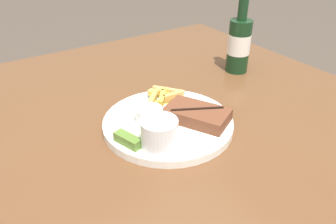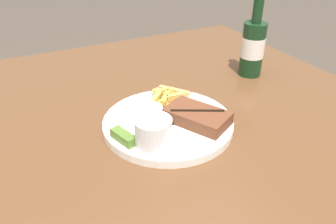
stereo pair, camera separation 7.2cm
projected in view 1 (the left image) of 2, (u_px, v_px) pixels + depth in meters
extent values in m
cube|color=brown|center=(168.00, 134.00, 0.75)|extent=(1.21, 1.14, 0.04)
cylinder|color=brown|center=(194.00, 109.00, 1.57)|extent=(0.06, 0.06, 0.70)
cylinder|color=white|center=(168.00, 124.00, 0.74)|extent=(0.29, 0.29, 0.01)
cylinder|color=white|center=(168.00, 120.00, 0.73)|extent=(0.29, 0.29, 0.00)
cube|color=brown|center=(197.00, 115.00, 0.72)|extent=(0.16, 0.14, 0.03)
cube|color=black|center=(197.00, 109.00, 0.72)|extent=(0.06, 0.11, 0.00)
cube|color=#EABC4D|center=(166.00, 101.00, 0.79)|extent=(0.01, 0.06, 0.01)
cube|color=gold|center=(162.00, 97.00, 0.79)|extent=(0.06, 0.05, 0.01)
cube|color=#EEBA48|center=(158.00, 91.00, 0.81)|extent=(0.02, 0.05, 0.01)
cube|color=gold|center=(151.00, 100.00, 0.77)|extent=(0.06, 0.06, 0.01)
cube|color=gold|center=(178.00, 108.00, 0.76)|extent=(0.03, 0.05, 0.01)
cube|color=#F3AA4D|center=(172.00, 96.00, 0.79)|extent=(0.01, 0.05, 0.01)
cube|color=#E59E57|center=(168.00, 91.00, 0.84)|extent=(0.07, 0.06, 0.01)
cube|color=#E4A757|center=(159.00, 94.00, 0.83)|extent=(0.05, 0.03, 0.01)
cube|color=gold|center=(166.00, 111.00, 0.75)|extent=(0.01, 0.05, 0.01)
cylinder|color=white|center=(159.00, 134.00, 0.63)|extent=(0.07, 0.07, 0.06)
cylinder|color=beige|center=(159.00, 123.00, 0.62)|extent=(0.07, 0.07, 0.01)
cylinder|color=silver|center=(149.00, 115.00, 0.72)|extent=(0.06, 0.06, 0.03)
cylinder|color=#B22319|center=(149.00, 110.00, 0.71)|extent=(0.05, 0.05, 0.01)
cube|color=#567A2D|center=(128.00, 140.00, 0.65)|extent=(0.06, 0.04, 0.02)
cube|color=#B7B7BC|center=(153.00, 102.00, 0.80)|extent=(0.10, 0.03, 0.00)
cube|color=#B7B7BC|center=(163.00, 115.00, 0.74)|extent=(0.03, 0.01, 0.00)
cube|color=#B7B7BC|center=(164.00, 115.00, 0.75)|extent=(0.03, 0.01, 0.00)
cube|color=#B7B7BC|center=(166.00, 114.00, 0.75)|extent=(0.03, 0.01, 0.00)
cube|color=#B7B7BC|center=(199.00, 111.00, 0.76)|extent=(0.03, 0.11, 0.00)
cube|color=black|center=(171.00, 122.00, 0.72)|extent=(0.02, 0.06, 0.01)
cylinder|color=#143319|center=(239.00, 46.00, 0.97)|extent=(0.07, 0.07, 0.15)
cylinder|color=silver|center=(239.00, 44.00, 0.96)|extent=(0.07, 0.07, 0.06)
cylinder|color=#143319|center=(243.00, 7.00, 0.91)|extent=(0.03, 0.03, 0.07)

